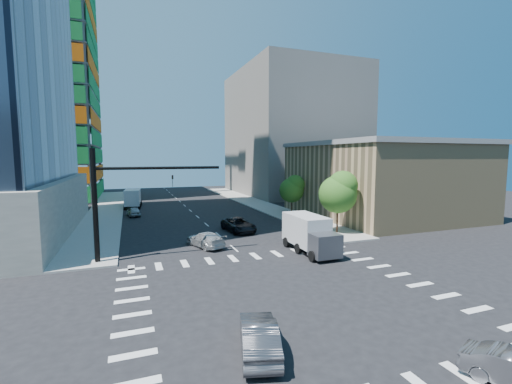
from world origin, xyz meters
name	(u,v)px	position (x,y,z in m)	size (l,w,h in m)	color
ground	(292,298)	(0.00, 0.00, 0.00)	(160.00, 160.00, 0.00)	black
road_markings	(292,298)	(0.00, 0.00, 0.01)	(20.00, 20.00, 0.01)	silver
sidewalk_ne	(256,203)	(12.50, 40.00, 0.07)	(5.00, 60.00, 0.15)	gray
sidewalk_nw	(106,211)	(-12.50, 40.00, 0.07)	(5.00, 60.00, 0.15)	gray
construction_building	(24,73)	(-27.41, 61.93, 24.61)	(25.16, 34.50, 70.60)	gray
commercial_building	(380,179)	(25.00, 22.00, 5.31)	(20.50, 22.50, 10.60)	tan
bg_building_ne	(292,133)	(27.00, 55.00, 14.00)	(24.00, 30.00, 28.00)	slate
signal_mast_nw	(115,194)	(-10.00, 11.50, 5.49)	(10.20, 0.40, 9.00)	black
tree_south	(339,192)	(12.63, 13.90, 4.69)	(4.16, 4.16, 6.82)	#382316
tree_north	(293,188)	(12.93, 25.90, 3.99)	(3.54, 3.52, 5.78)	#382316
car_nb_far	(239,225)	(2.57, 18.77, 0.77)	(2.56, 5.56, 1.55)	black
car_sb_near	(205,239)	(-2.36, 13.52, 0.70)	(1.96, 4.81, 1.40)	silver
car_sb_mid	(134,211)	(-8.50, 33.79, 0.67)	(1.59, 3.95, 1.35)	#98999F
car_sb_cross	(259,336)	(-3.86, -4.61, 0.73)	(1.55, 4.43, 1.46)	#4C4C51
box_truck_near	(311,237)	(5.94, 8.18, 1.43)	(2.67, 6.17, 3.23)	black
box_truck_far	(133,199)	(-8.43, 42.91, 1.38)	(3.02, 6.12, 3.11)	black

